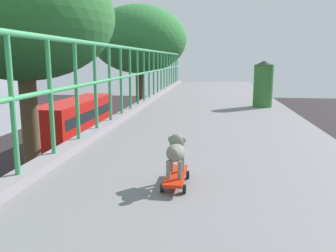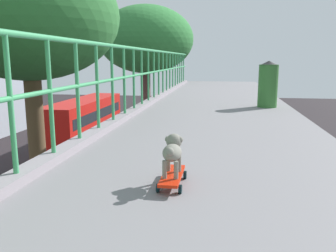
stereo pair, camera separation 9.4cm
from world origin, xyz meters
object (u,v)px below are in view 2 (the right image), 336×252
(car_white_seventh, at_px, (83,185))
(litter_bin, at_px, (268,84))
(small_dog, at_px, (173,150))
(toy_skateboard, at_px, (172,177))
(city_bus, at_px, (85,120))

(car_white_seventh, height_order, litter_bin, litter_bin)
(car_white_seventh, height_order, small_dog, small_dog)
(toy_skateboard, distance_m, litter_bin, 5.17)
(toy_skateboard, bearing_deg, city_bus, 114.00)
(car_white_seventh, xyz_separation_m, city_bus, (-3.79, 9.75, 1.30))
(small_dog, height_order, litter_bin, litter_bin)
(toy_skateboard, xyz_separation_m, small_dog, (0.00, 0.01, 0.22))
(city_bus, height_order, litter_bin, litter_bin)
(city_bus, relative_size, toy_skateboard, 19.89)
(car_white_seventh, bearing_deg, small_dog, -63.83)
(car_white_seventh, relative_size, small_dog, 11.47)
(small_dog, relative_size, litter_bin, 0.37)
(car_white_seventh, bearing_deg, city_bus, 111.27)
(car_white_seventh, relative_size, city_bus, 0.39)
(city_bus, xyz_separation_m, small_dog, (9.65, -21.67, 3.71))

